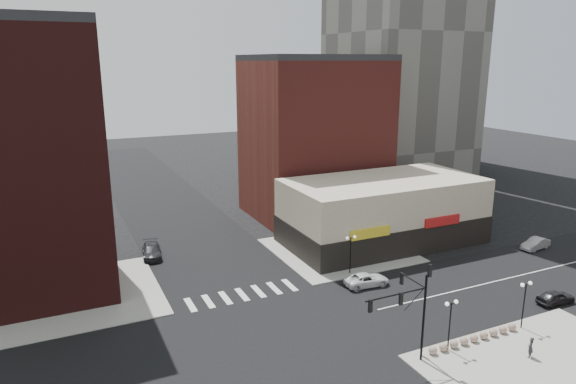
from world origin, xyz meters
TOP-DOWN VIEW (x-y plane):
  - ground at (0.00, 0.00)m, footprint 240.00×240.00m
  - road_ew at (0.00, 0.00)m, footprint 200.00×14.00m
  - road_ns at (0.00, 0.00)m, footprint 14.00×200.00m
  - sidewalk_nw at (-14.50, 14.50)m, footprint 15.00×15.00m
  - sidewalk_ne at (14.50, 14.50)m, footprint 15.00×15.00m
  - sidewalk_se at (16.00, -14.00)m, footprint 18.00×14.00m
  - building_nw at (-19.00, 18.50)m, footprint 16.00×15.00m
  - building_ne_midrise at (19.00, 29.50)m, footprint 18.00×15.00m
  - building_ne_row at (21.00, 15.00)m, footprint 24.20×12.20m
  - traffic_signal at (7.24, -7.83)m, footprint 5.59×3.09m
  - street_lamp_se_a at (11.00, -8.00)m, footprint 1.22×0.32m
  - street_lamp_se_b at (19.00, -8.00)m, footprint 1.22×0.32m
  - street_lamp_ne at (12.00, 8.00)m, footprint 1.22×0.32m
  - bollard_row at (13.70, -8.00)m, footprint 9.07×0.67m
  - white_suv at (11.97, 4.85)m, footprint 4.77×2.48m
  - dark_sedan_east at (25.73, -6.00)m, footprint 3.86×1.73m
  - silver_sedan at (36.16, 4.88)m, footprint 4.26×1.96m
  - dark_sedan_north at (-6.09, 21.93)m, footprint 2.75×5.32m
  - pedestrian at (15.92, -11.45)m, footprint 0.71×0.64m

SIDE VIEW (x-z plane):
  - ground at x=0.00m, z-range 0.00..0.00m
  - road_ew at x=0.00m, z-range 0.00..0.02m
  - road_ns at x=0.00m, z-range 0.00..0.02m
  - sidewalk_nw at x=-14.50m, z-range 0.00..0.12m
  - sidewalk_ne at x=14.50m, z-range 0.00..0.12m
  - sidewalk_se at x=16.00m, z-range 0.00..0.12m
  - bollard_row at x=13.70m, z-range 0.12..0.79m
  - white_suv at x=11.97m, z-range 0.00..1.28m
  - dark_sedan_east at x=25.73m, z-range 0.00..1.29m
  - silver_sedan at x=36.16m, z-range 0.00..1.35m
  - dark_sedan_north at x=-6.09m, z-range 0.00..1.47m
  - pedestrian at x=15.92m, z-range 0.12..1.76m
  - street_lamp_se_a at x=11.00m, z-range 1.21..5.37m
  - street_lamp_se_b at x=19.00m, z-range 1.21..5.37m
  - street_lamp_ne at x=12.00m, z-range 1.21..5.37m
  - building_ne_row at x=21.00m, z-range -0.70..7.30m
  - traffic_signal at x=7.24m, z-range 1.07..8.85m
  - building_ne_midrise at x=19.00m, z-range 0.00..22.00m
  - building_nw at x=-19.00m, z-range 0.00..25.00m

